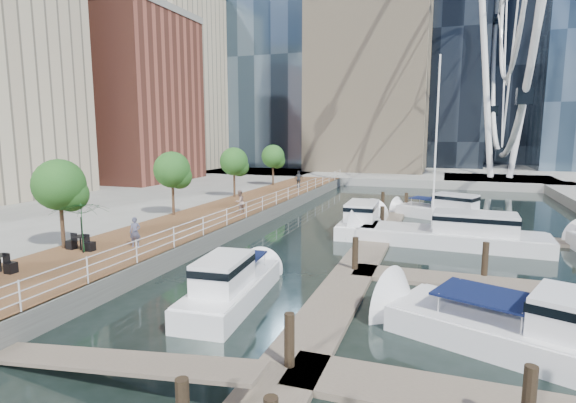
# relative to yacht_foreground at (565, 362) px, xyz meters

# --- Properties ---
(ground) EXTENTS (520.00, 520.00, 0.00)m
(ground) POSITION_rel_yacht_foreground_xyz_m (-10.71, -1.31, 0.00)
(ground) COLOR black
(ground) RESTS_ON ground
(boardwalk) EXTENTS (6.00, 60.00, 1.00)m
(boardwalk) POSITION_rel_yacht_foreground_xyz_m (-19.71, 13.69, 0.50)
(boardwalk) COLOR brown
(boardwalk) RESTS_ON ground
(seawall) EXTENTS (0.25, 60.00, 1.00)m
(seawall) POSITION_rel_yacht_foreground_xyz_m (-16.71, 13.69, 0.50)
(seawall) COLOR #595954
(seawall) RESTS_ON ground
(land_far) EXTENTS (200.00, 114.00, 1.00)m
(land_far) POSITION_rel_yacht_foreground_xyz_m (-10.71, 100.69, 0.50)
(land_far) COLOR gray
(land_far) RESTS_ON ground
(pier) EXTENTS (14.00, 12.00, 1.00)m
(pier) POSITION_rel_yacht_foreground_xyz_m (3.29, 50.69, 0.50)
(pier) COLOR gray
(pier) RESTS_ON ground
(railing) EXTENTS (0.10, 60.00, 1.05)m
(railing) POSITION_rel_yacht_foreground_xyz_m (-16.81, 13.69, 1.52)
(railing) COLOR white
(railing) RESTS_ON boardwalk
(floating_docks) EXTENTS (16.00, 34.00, 2.60)m
(floating_docks) POSITION_rel_yacht_foreground_xyz_m (-2.74, 8.67, 0.49)
(floating_docks) COLOR #6D6051
(floating_docks) RESTS_ON ground
(midrise_condos) EXTENTS (19.00, 67.00, 28.00)m
(midrise_condos) POSITION_rel_yacht_foreground_xyz_m (-44.28, 25.51, 13.42)
(midrise_condos) COLOR #BCAD8E
(midrise_condos) RESTS_ON ground
(street_trees) EXTENTS (2.60, 42.60, 4.60)m
(street_trees) POSITION_rel_yacht_foreground_xyz_m (-22.11, 12.69, 4.29)
(street_trees) COLOR #3F2B1C
(street_trees) RESTS_ON ground
(yacht_foreground) EXTENTS (11.97, 7.09, 2.15)m
(yacht_foreground) POSITION_rel_yacht_foreground_xyz_m (0.00, 0.00, 0.00)
(yacht_foreground) COLOR white
(yacht_foreground) RESTS_ON ground
(pedestrian_near) EXTENTS (0.67, 0.57, 1.56)m
(pedestrian_near) POSITION_rel_yacht_foreground_xyz_m (-18.81, 4.18, 1.78)
(pedestrian_near) COLOR #494B61
(pedestrian_near) RESTS_ON boardwalk
(pedestrian_mid) EXTENTS (0.84, 0.97, 1.72)m
(pedestrian_mid) POSITION_rel_yacht_foreground_xyz_m (-17.95, 15.02, 1.86)
(pedestrian_mid) COLOR gray
(pedestrian_mid) RESTS_ON boardwalk
(pedestrian_far) EXTENTS (1.16, 0.65, 1.88)m
(pedestrian_far) POSITION_rel_yacht_foreground_xyz_m (-18.62, 31.44, 1.94)
(pedestrian_far) COLOR #2F343B
(pedestrian_far) RESTS_ON boardwalk
(moored_yachts) EXTENTS (20.86, 37.60, 11.50)m
(moored_yachts) POSITION_rel_yacht_foreground_xyz_m (-3.13, 12.48, 0.00)
(moored_yachts) COLOR silver
(moored_yachts) RESTS_ON ground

